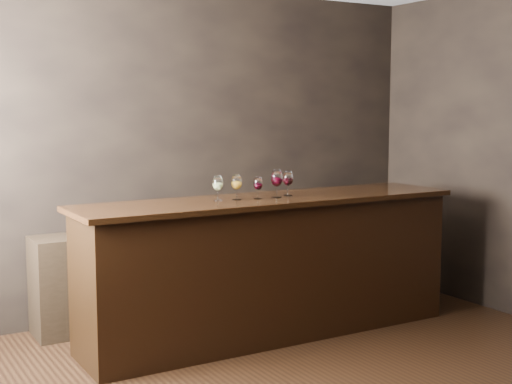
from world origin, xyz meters
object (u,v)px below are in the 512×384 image
bar_counter (271,269)px  glass_red_c (288,179)px  glass_amber (237,183)px  glass_white (218,184)px  glass_red_a (258,184)px  glass_red_b (277,179)px  back_bar_shelf (164,273)px

bar_counter → glass_red_c: (0.18, 0.03, 0.70)m
bar_counter → glass_amber: 0.75m
glass_white → glass_red_a: glass_white is taller
glass_white → glass_red_b: size_ratio=0.86×
glass_white → glass_amber: 0.15m
glass_white → glass_red_b: glass_red_b is taller
bar_counter → glass_white: 0.82m
glass_red_b → glass_red_c: bearing=25.6°
glass_amber → glass_red_c: glass_red_c is taller
back_bar_shelf → glass_amber: size_ratio=11.27×
back_bar_shelf → glass_red_a: size_ratio=12.76×
glass_white → glass_amber: size_ratio=0.97×
bar_counter → glass_white: (-0.44, 0.03, 0.69)m
glass_amber → glass_red_c: bearing=2.8°
bar_counter → glass_red_b: glass_red_b is taller
glass_amber → glass_red_a: bearing=-12.1°
back_bar_shelf → glass_red_b: glass_red_b is taller
glass_red_a → glass_red_c: size_ratio=0.88×
bar_counter → glass_white: size_ratio=16.06×
glass_amber → glass_red_c: size_ratio=0.99×
glass_red_a → glass_red_c: (0.31, 0.06, 0.02)m
glass_amber → glass_red_b: bearing=-8.5°
bar_counter → glass_red_b: 0.71m
glass_white → glass_amber: (0.15, -0.02, 0.00)m
bar_counter → glass_white: bearing=175.9°
bar_counter → glass_amber: (-0.29, 0.01, 0.69)m
back_bar_shelf → glass_red_b: size_ratio=9.99×
back_bar_shelf → glass_red_c: 1.36m
glass_white → glass_red_c: glass_red_c is taller
glass_white → glass_amber: bearing=-7.4°
glass_red_a → glass_red_c: 0.31m
back_bar_shelf → glass_red_b: 1.34m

